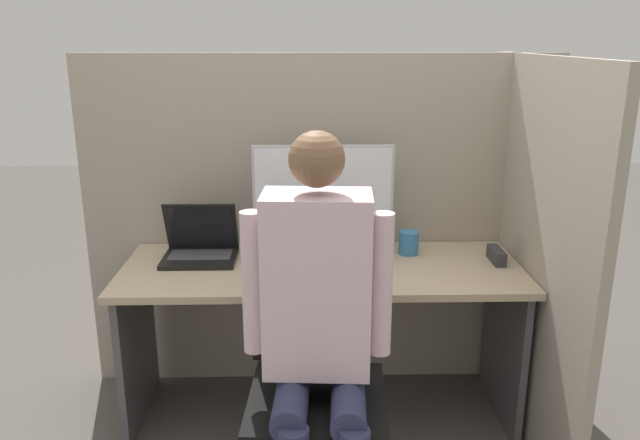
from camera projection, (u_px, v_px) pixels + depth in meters
cubicle_panel_back at (320, 225)px, 2.94m from camera, size 2.18×0.04×1.57m
cubicle_panel_right at (532, 252)px, 2.57m from camera, size 0.04×1.26×1.57m
desk at (322, 301)px, 2.68m from camera, size 1.68×0.63×0.71m
paper_box at (323, 248)px, 2.75m from camera, size 0.32×0.22×0.07m
monitor at (323, 191)px, 2.68m from camera, size 0.61×0.21×0.42m
laptop at (200, 248)px, 2.70m from camera, size 0.31×0.25×0.25m
mouse at (253, 273)px, 2.51m from camera, size 0.06×0.05×0.03m
stapler at (496, 255)px, 2.67m from camera, size 0.05×0.15×0.06m
carrot_toy at (299, 281)px, 2.41m from camera, size 0.05×0.14×0.05m
office_chair at (315, 370)px, 2.18m from camera, size 0.53×0.57×1.00m
person at (318, 318)px, 1.96m from camera, size 0.48×0.43×1.38m
coffee_mug at (409, 243)px, 2.76m from camera, size 0.09×0.09×0.10m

